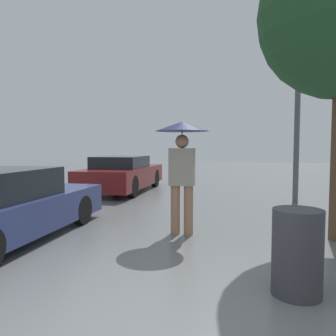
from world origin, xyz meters
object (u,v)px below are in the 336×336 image
Objects in this scene: pedestrian at (182,152)px; parked_car_farthest at (123,174)px; street_lamp at (298,102)px; trash_bin at (297,252)px; parked_car_nearest at (1,208)px.

parked_car_farthest is (-2.89, 5.06, -0.86)m from pedestrian.
pedestrian reaches higher than parked_car_farthest.
street_lamp is 5.63× the size of trash_bin.
street_lamp is at bearing 42.26° from parked_car_nearest.
parked_car_nearest is 4.46m from trash_bin.
parked_car_farthest reaches higher than trash_bin.
trash_bin is at bearing -99.30° from street_lamp.
pedestrian is 5.89m from parked_car_farthest.
parked_car_nearest is at bearing -160.27° from pedestrian.
parked_car_farthest is at bearing 119.72° from pedestrian.
parked_car_nearest is 0.82× the size of street_lamp.
parked_car_nearest is at bearing -137.74° from street_lamp.
street_lamp is 6.37m from trash_bin.
street_lamp is (5.29, 4.81, 2.18)m from parked_car_nearest.
pedestrian reaches higher than trash_bin.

